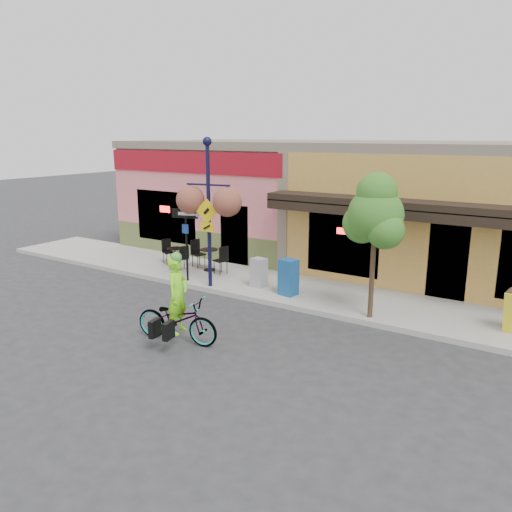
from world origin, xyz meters
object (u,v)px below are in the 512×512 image
(newspaper_box_grey, at_px, (259,273))
(street_tree, at_px, (374,246))
(building, at_px, (356,200))
(lamp_post, at_px, (209,214))
(cyclist_rider, at_px, (178,305))
(newspaper_box_blue, at_px, (288,277))
(one_way_sign, at_px, (187,245))
(bicycle, at_px, (177,320))

(newspaper_box_grey, relative_size, street_tree, 0.24)
(building, bearing_deg, lamp_post, -106.73)
(cyclist_rider, relative_size, lamp_post, 0.40)
(newspaper_box_blue, bearing_deg, one_way_sign, -163.44)
(one_way_sign, relative_size, newspaper_box_blue, 2.19)
(newspaper_box_blue, distance_m, newspaper_box_grey, 1.17)
(building, xyz_separation_m, one_way_sign, (-3.04, -6.69, -0.93))
(building, distance_m, one_way_sign, 7.40)
(street_tree, bearing_deg, cyclist_rider, -132.38)
(building, bearing_deg, cyclist_rider, -91.15)
(newspaper_box_blue, relative_size, street_tree, 0.28)
(one_way_sign, relative_size, street_tree, 0.62)
(building, relative_size, cyclist_rider, 10.01)
(cyclist_rider, bearing_deg, newspaper_box_blue, -18.72)
(building, height_order, newspaper_box_grey, building)
(newspaper_box_blue, bearing_deg, newspaper_box_grey, 179.37)
(lamp_post, distance_m, one_way_sign, 1.49)
(cyclist_rider, bearing_deg, street_tree, -52.30)
(bicycle, bearing_deg, one_way_sign, 27.35)
(building, xyz_separation_m, newspaper_box_grey, (-0.72, -6.03, -1.65))
(building, distance_m, cyclist_rider, 10.43)
(cyclist_rider, xyz_separation_m, lamp_post, (-1.83, 3.56, 1.52))
(building, xyz_separation_m, lamp_post, (-2.04, -6.78, 0.18))
(lamp_post, height_order, newspaper_box_blue, lamp_post)
(lamp_post, height_order, street_tree, lamp_post)
(building, relative_size, newspaper_box_blue, 17.05)
(newspaper_box_blue, xyz_separation_m, street_tree, (2.69, -0.47, 1.35))
(cyclist_rider, bearing_deg, lamp_post, 17.32)
(lamp_post, bearing_deg, cyclist_rider, -71.94)
(bicycle, relative_size, cyclist_rider, 1.15)
(newspaper_box_blue, bearing_deg, building, 102.93)
(lamp_post, height_order, one_way_sign, lamp_post)
(building, height_order, cyclist_rider, building)
(building, relative_size, street_tree, 4.82)
(one_way_sign, bearing_deg, cyclist_rider, -66.46)
(lamp_post, relative_size, street_tree, 1.21)
(bicycle, bearing_deg, lamp_post, 16.68)
(lamp_post, bearing_deg, building, 64.10)
(cyclist_rider, relative_size, newspaper_box_grey, 2.01)
(bicycle, bearing_deg, newspaper_box_blue, -19.40)
(street_tree, bearing_deg, one_way_sign, 179.89)
(bicycle, relative_size, lamp_post, 0.46)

